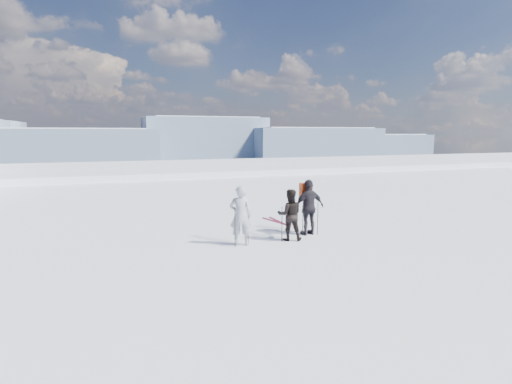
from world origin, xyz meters
TOP-DOWN VIEW (x-y plane):
  - lake_basin at (0.00, 30.00)m, footprint 820.00×820.00m
  - far_mountain_range at (29.60, 454.78)m, footprint 770.00×110.00m
  - skier_grey at (-2.34, 2.88)m, footprint 0.81×0.66m
  - skier_dark at (-0.61, 2.90)m, footprint 1.00×0.88m
  - skier_pack at (0.34, 3.34)m, footprint 1.18×0.55m
  - backpack at (0.32, 3.59)m, footprint 0.43×0.26m
  - ski_poles at (-0.89, 2.97)m, footprint 3.21×0.56m
  - skis_loose at (0.08, 5.64)m, footprint 0.53×1.70m

SIDE VIEW (x-z plane):
  - far_mountain_range at x=29.60m, z-range -33.69..19.31m
  - lake_basin at x=0.00m, z-range -42.31..29.31m
  - skis_loose at x=0.08m, z-range 0.00..0.03m
  - ski_poles at x=-0.89m, z-range -0.05..1.29m
  - skier_dark at x=-0.61m, z-range 0.00..1.73m
  - skier_grey at x=-2.34m, z-range 0.00..1.93m
  - skier_pack at x=0.34m, z-range 0.00..1.96m
  - backpack at x=0.32m, z-range 1.96..2.58m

